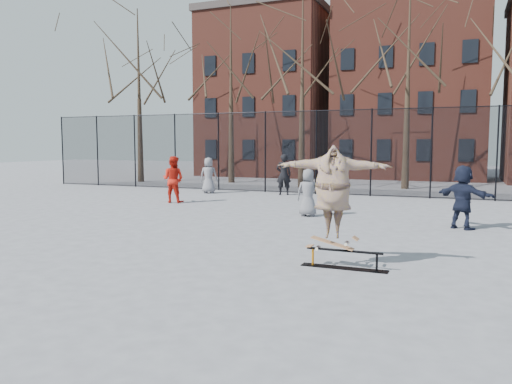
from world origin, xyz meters
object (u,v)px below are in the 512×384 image
at_px(skate_rail, 344,261).
at_px(bystander_navy, 463,197).
at_px(skateboard, 332,246).
at_px(bystander_black, 284,175).
at_px(skater, 333,197).
at_px(bystander_red, 173,179).
at_px(bystander_extra, 308,193).
at_px(bystander_grey, 209,175).

distance_m(skate_rail, bystander_navy, 6.14).
bearing_deg(skateboard, bystander_black, 113.29).
xyz_separation_m(skateboard, bystander_black, (-5.48, 12.72, 0.54)).
height_order(skateboard, bystander_black, bystander_black).
relative_size(skater, bystander_red, 1.16).
xyz_separation_m(skateboard, bystander_red, (-8.62, 8.08, 0.52)).
bearing_deg(bystander_extra, bystander_red, -17.85).
height_order(skate_rail, bystander_black, bystander_black).
bearing_deg(skater, bystander_red, 127.06).
height_order(skate_rail, bystander_grey, bystander_grey).
bearing_deg(skate_rail, skater, -180.00).
relative_size(skater, bystander_black, 1.14).
bearing_deg(bystander_extra, bystander_grey, -43.29).
relative_size(skater, bystander_grey, 1.26).
bearing_deg(bystander_navy, skater, 98.41).
relative_size(skater, bystander_navy, 1.22).
xyz_separation_m(skate_rail, bystander_grey, (-9.36, 12.10, 0.73)).
xyz_separation_m(bystander_grey, bystander_extra, (6.71, -5.64, -0.08)).
bearing_deg(bystander_red, skateboard, 132.64).
distance_m(bystander_red, bystander_navy, 11.20).
distance_m(bystander_red, bystander_extra, 6.42).
xyz_separation_m(bystander_black, bystander_navy, (7.80, -7.00, -0.06)).
relative_size(bystander_grey, bystander_extra, 1.10).
bearing_deg(skate_rail, bystander_extra, 112.31).
bearing_deg(bystander_red, bystander_black, -128.33).
height_order(skate_rail, bystander_red, bystander_red).
bearing_deg(skateboard, skate_rail, 0.00).
xyz_separation_m(skater, bystander_red, (-8.62, 8.08, -0.43)).
bearing_deg(bystander_black, bystander_extra, 92.10).
relative_size(skate_rail, bystander_navy, 0.93).
relative_size(bystander_red, bystander_navy, 1.05).
bearing_deg(skate_rail, skateboard, -180.00).
height_order(skater, bystander_red, skater).
xyz_separation_m(bystander_navy, bystander_extra, (-4.74, 0.74, -0.11)).
height_order(skateboard, bystander_grey, bystander_grey).
relative_size(skate_rail, bystander_red, 0.89).
relative_size(skater, bystander_extra, 1.39).
bearing_deg(skater, skate_rail, -9.81).
bearing_deg(skateboard, bystander_extra, 110.49).
distance_m(skate_rail, bystander_grey, 15.31).
bearing_deg(skateboard, bystander_navy, 67.91).
relative_size(skateboard, bystander_red, 0.48).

